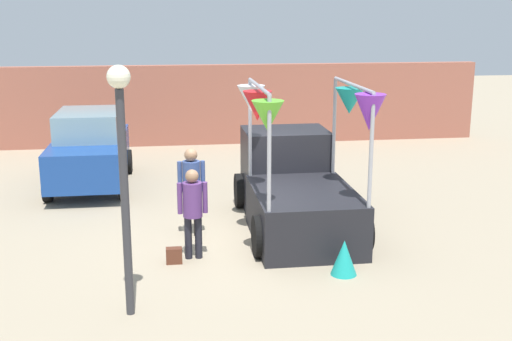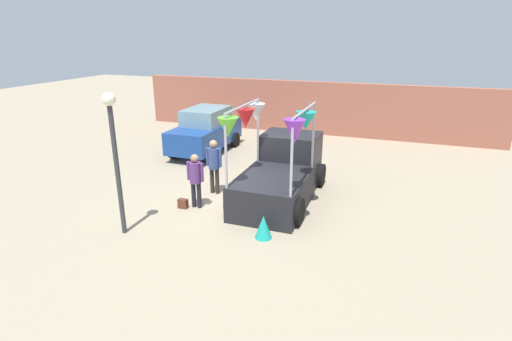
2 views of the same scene
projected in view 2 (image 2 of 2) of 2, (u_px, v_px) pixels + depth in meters
ground_plane at (240, 201)px, 12.22m from camera, size 60.00×60.00×0.00m
vendor_truck at (282, 170)px, 12.25m from camera, size 2.50×4.16×3.00m
parked_car at (206, 131)px, 16.90m from camera, size 1.88×4.00×1.88m
person_customer at (195, 176)px, 11.47m from camera, size 0.53×0.34×1.63m
person_vendor at (214, 161)px, 12.47m from camera, size 0.53×0.34×1.75m
handbag at (183, 204)px, 11.68m from camera, size 0.28×0.16×0.28m
street_lamp at (114, 144)px, 9.52m from camera, size 0.32×0.32×3.59m
brick_boundary_wall at (310, 108)px, 20.04m from camera, size 18.00×0.36×2.60m
folded_kite_bundle_teal at (263, 227)px, 9.94m from camera, size 0.60×0.60×0.60m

